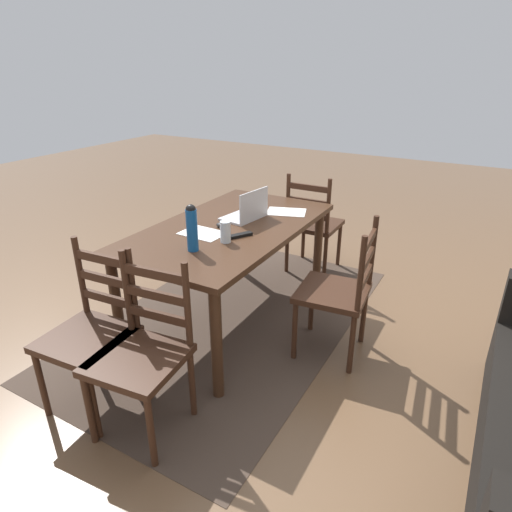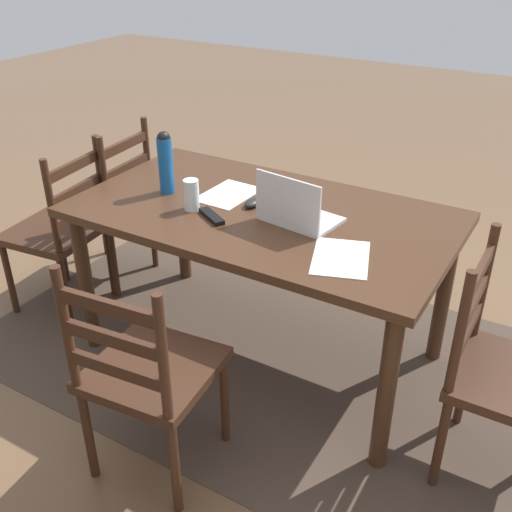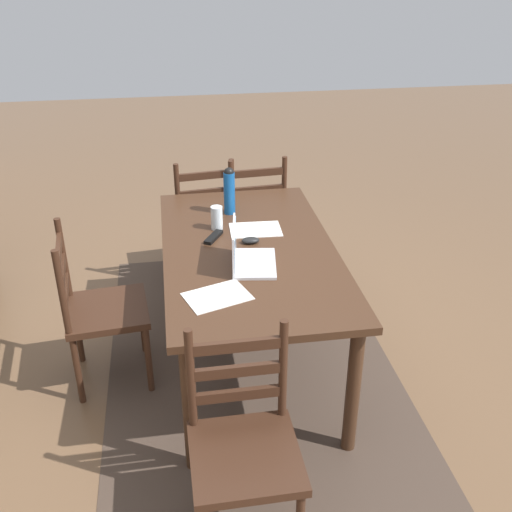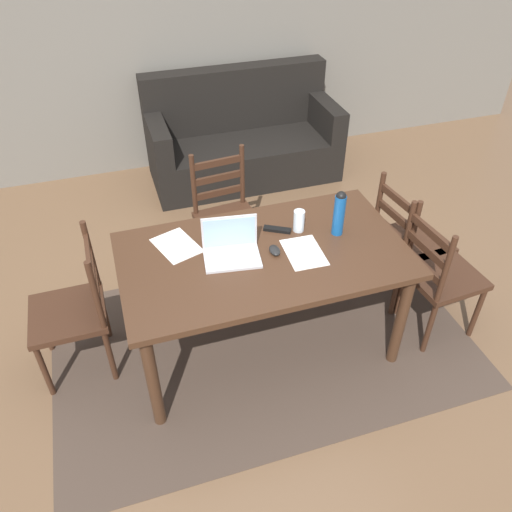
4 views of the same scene
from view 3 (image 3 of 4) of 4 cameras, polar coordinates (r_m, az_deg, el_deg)
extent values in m
plane|color=brown|center=(3.70, -0.59, -9.98)|extent=(14.00, 14.00, 0.00)
cube|color=#47382D|center=(3.70, -0.59, -9.94)|extent=(2.73, 1.68, 0.01)
cube|color=#422819|center=(3.29, -0.66, 0.44)|extent=(1.68, 0.94, 0.04)
cylinder|color=#422819|center=(2.97, 9.22, -12.48)|extent=(0.07, 0.07, 0.74)
cylinder|color=#422819|center=(4.20, 3.15, 0.89)|extent=(0.07, 0.07, 0.74)
cylinder|color=#422819|center=(2.86, -6.33, -14.14)|extent=(0.07, 0.07, 0.74)
cylinder|color=#422819|center=(4.12, -7.54, 0.11)|extent=(0.07, 0.07, 0.74)
cube|color=#3D2316|center=(3.44, -13.98, -5.06)|extent=(0.48, 0.48, 0.04)
cylinder|color=#3D2316|center=(3.73, -10.76, -6.18)|extent=(0.04, 0.04, 0.43)
cylinder|color=#3D2316|center=(3.42, -10.19, -9.67)|extent=(0.04, 0.04, 0.43)
cylinder|color=#3D2316|center=(3.74, -16.59, -6.86)|extent=(0.04, 0.04, 0.43)
cylinder|color=#3D2316|center=(3.43, -16.60, -10.41)|extent=(0.04, 0.04, 0.43)
cylinder|color=#3D2316|center=(3.49, -17.82, -0.33)|extent=(0.04, 0.04, 0.50)
cylinder|color=#3D2316|center=(3.16, -17.97, -3.50)|extent=(0.04, 0.04, 0.50)
cube|color=#3D2316|center=(3.38, -17.65, -3.31)|extent=(0.36, 0.06, 0.05)
cube|color=#3D2316|center=(3.32, -17.95, -1.46)|extent=(0.36, 0.06, 0.05)
cube|color=#3D2316|center=(3.26, -18.27, 0.45)|extent=(0.36, 0.06, 0.05)
cube|color=#3D2316|center=(2.52, -1.03, -18.57)|extent=(0.44, 0.44, 0.04)
cylinder|color=#3D2316|center=(2.85, 2.41, -18.60)|extent=(0.04, 0.04, 0.43)
cylinder|color=#3D2316|center=(2.81, -5.66, -19.46)|extent=(0.04, 0.04, 0.43)
cylinder|color=#3D2316|center=(2.52, 2.58, -10.86)|extent=(0.04, 0.04, 0.50)
cylinder|color=#3D2316|center=(2.49, -6.21, -11.71)|extent=(0.04, 0.04, 0.50)
cube|color=#3D2316|center=(2.56, -1.74, -13.04)|extent=(0.03, 0.36, 0.05)
cube|color=#3D2316|center=(2.48, -1.78, -10.87)|extent=(0.03, 0.36, 0.05)
cube|color=#3D2316|center=(2.40, -1.82, -8.56)|extent=(0.03, 0.36, 0.05)
cube|color=#3D2316|center=(4.49, -0.41, 4.00)|extent=(0.47, 0.47, 0.04)
cylinder|color=#3D2316|center=(4.73, -3.16, 2.09)|extent=(0.04, 0.04, 0.43)
cylinder|color=#3D2316|center=(4.80, 1.31, 2.55)|extent=(0.04, 0.04, 0.43)
cylinder|color=#3D2316|center=(4.39, -2.27, -0.02)|extent=(0.04, 0.04, 0.43)
cylinder|color=#3D2316|center=(4.47, 2.51, 0.50)|extent=(0.04, 0.04, 0.43)
cylinder|color=#3D2316|center=(4.18, -2.37, 5.79)|extent=(0.04, 0.04, 0.50)
cylinder|color=#3D2316|center=(4.26, 2.68, 6.23)|extent=(0.04, 0.04, 0.50)
cube|color=#3D2316|center=(4.25, 0.18, 4.77)|extent=(0.05, 0.36, 0.05)
cube|color=#3D2316|center=(4.21, 0.18, 6.33)|extent=(0.05, 0.36, 0.05)
cube|color=#3D2316|center=(4.16, 0.18, 7.93)|extent=(0.05, 0.36, 0.05)
cube|color=#3D2316|center=(4.46, -5.21, 3.68)|extent=(0.49, 0.49, 0.04)
cylinder|color=#3D2316|center=(4.70, -7.78, 1.73)|extent=(0.04, 0.04, 0.43)
cylinder|color=#3D2316|center=(4.76, -3.25, 2.27)|extent=(0.04, 0.04, 0.43)
cylinder|color=#3D2316|center=(4.37, -7.07, -0.41)|extent=(0.04, 0.04, 0.43)
cylinder|color=#3D2316|center=(4.43, -2.21, 0.20)|extent=(0.04, 0.04, 0.43)
cylinder|color=#3D2316|center=(4.15, -7.44, 5.42)|extent=(0.04, 0.04, 0.50)
cylinder|color=#3D2316|center=(4.21, -2.30, 5.98)|extent=(0.04, 0.04, 0.50)
cube|color=#3D2316|center=(4.22, -4.80, 4.45)|extent=(0.06, 0.36, 0.05)
cube|color=#3D2316|center=(4.17, -4.87, 6.02)|extent=(0.06, 0.36, 0.05)
cube|color=#3D2316|center=(4.12, -4.94, 7.63)|extent=(0.06, 0.36, 0.05)
cube|color=silver|center=(3.11, -0.12, -0.72)|extent=(0.35, 0.26, 0.02)
cube|color=silver|center=(3.06, -2.10, 1.12)|extent=(0.32, 0.06, 0.21)
cube|color=#A5CCEA|center=(3.06, -1.99, 1.12)|extent=(0.29, 0.05, 0.19)
cylinder|color=#145199|center=(3.66, -2.55, 6.00)|extent=(0.07, 0.07, 0.26)
sphere|color=black|center=(3.61, -2.60, 7.93)|extent=(0.06, 0.06, 0.06)
cylinder|color=silver|center=(3.48, -3.75, 3.64)|extent=(0.07, 0.07, 0.14)
ellipsoid|color=black|center=(3.33, -0.53, 1.50)|extent=(0.06, 0.10, 0.03)
cube|color=black|center=(3.39, -4.06, 1.81)|extent=(0.17, 0.12, 0.02)
cube|color=white|center=(2.85, -3.70, -3.85)|extent=(0.30, 0.35, 0.00)
cube|color=white|center=(3.49, -0.05, 2.53)|extent=(0.22, 0.30, 0.00)
camera|label=1|loc=(5.50, -23.17, 21.48)|focal=30.82mm
camera|label=2|loc=(2.41, -53.83, 7.69)|focal=42.30mm
camera|label=4|loc=(3.41, 48.07, 26.21)|focal=36.15mm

